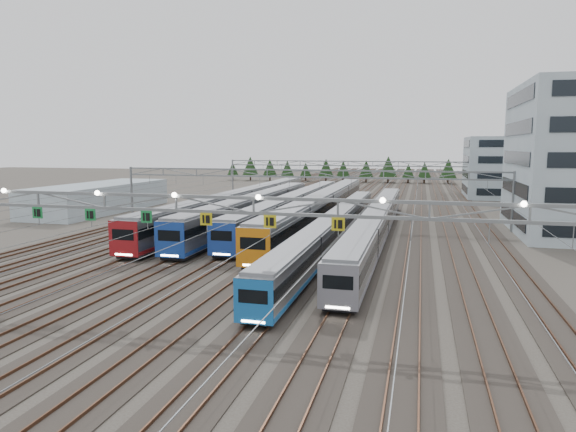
% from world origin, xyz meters
% --- Properties ---
extents(ground, '(400.00, 400.00, 0.00)m').
position_xyz_m(ground, '(0.00, 0.00, 0.00)').
color(ground, '#47423A').
rests_on(ground, ground).
extents(track_bed, '(54.00, 260.00, 5.42)m').
position_xyz_m(track_bed, '(0.00, 100.00, 1.49)').
color(track_bed, '#2D2823').
rests_on(track_bed, ground).
extents(train_a, '(3.15, 68.56, 4.11)m').
position_xyz_m(train_a, '(-11.25, 45.12, 2.30)').
color(train_a, black).
rests_on(train_a, ground).
extents(train_b, '(3.13, 51.93, 4.09)m').
position_xyz_m(train_b, '(-6.75, 37.50, 2.29)').
color(train_b, black).
rests_on(train_b, ground).
extents(train_c, '(2.96, 58.82, 3.86)m').
position_xyz_m(train_c, '(-2.25, 42.94, 2.18)').
color(train_c, black).
rests_on(train_c, ground).
extents(train_d, '(3.18, 65.57, 4.15)m').
position_xyz_m(train_d, '(2.25, 42.42, 2.32)').
color(train_d, black).
rests_on(train_d, ground).
extents(train_e, '(2.53, 60.22, 3.28)m').
position_xyz_m(train_e, '(6.75, 26.31, 1.89)').
color(train_e, black).
rests_on(train_e, ground).
extents(train_f, '(2.74, 60.54, 3.57)m').
position_xyz_m(train_f, '(11.25, 30.30, 2.03)').
color(train_f, black).
rests_on(train_f, ground).
extents(gantry_near, '(56.36, 0.61, 8.08)m').
position_xyz_m(gantry_near, '(-0.05, -0.12, 7.09)').
color(gantry_near, slate).
rests_on(gantry_near, ground).
extents(gantry_mid, '(56.36, 0.36, 8.00)m').
position_xyz_m(gantry_mid, '(0.00, 40.00, 6.39)').
color(gantry_mid, slate).
rests_on(gantry_mid, ground).
extents(gantry_far, '(56.36, 0.36, 8.00)m').
position_xyz_m(gantry_far, '(0.00, 85.00, 6.39)').
color(gantry_far, slate).
rests_on(gantry_far, ground).
extents(depot_bldg_mid, '(14.00, 16.00, 12.43)m').
position_xyz_m(depot_bldg_mid, '(40.87, 61.73, 6.22)').
color(depot_bldg_mid, '#9CAFBA').
rests_on(depot_bldg_mid, ground).
extents(depot_bldg_north, '(22.00, 18.00, 13.24)m').
position_xyz_m(depot_bldg_north, '(36.81, 89.50, 6.62)').
color(depot_bldg_north, '#9CAFBA').
rests_on(depot_bldg_north, ground).
extents(west_shed, '(10.00, 30.00, 4.72)m').
position_xyz_m(west_shed, '(-37.78, 45.72, 2.36)').
color(west_shed, '#9CAFBA').
rests_on(west_shed, ground).
extents(treeline, '(93.80, 5.60, 7.02)m').
position_xyz_m(treeline, '(-0.90, 129.18, 4.23)').
color(treeline, '#332114').
rests_on(treeline, ground).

